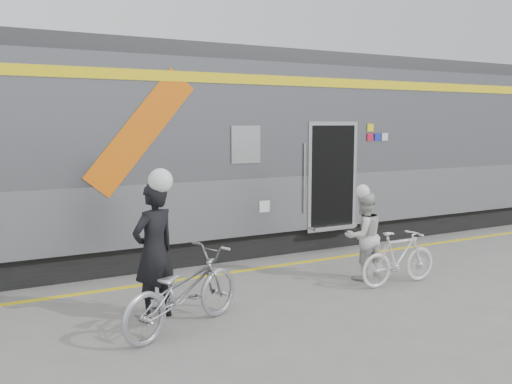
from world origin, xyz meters
TOP-DOWN VIEW (x-y plane):
  - ground at (0.00, 0.00)m, footprint 90.00×90.00m
  - train at (-0.09, 4.19)m, footprint 24.00×3.17m
  - safety_strip at (0.00, 2.15)m, footprint 24.00×0.12m
  - man at (-2.35, 0.57)m, footprint 0.81×0.69m
  - bicycle_left at (-2.15, 0.02)m, footprint 2.08×1.43m
  - woman at (1.37, 0.76)m, footprint 0.73×0.57m
  - bicycle_right at (1.67, 0.21)m, footprint 1.51×0.45m
  - helmet_man at (-2.35, 0.57)m, footprint 0.33×0.33m
  - helmet_woman at (1.37, 0.76)m, footprint 0.24×0.24m

SIDE VIEW (x-z plane):
  - ground at x=0.00m, z-range 0.00..0.00m
  - safety_strip at x=0.00m, z-range 0.00..0.01m
  - bicycle_right at x=1.67m, z-range 0.00..0.90m
  - bicycle_left at x=-2.15m, z-range 0.00..1.03m
  - woman at x=1.37m, z-range 0.00..1.49m
  - man at x=-2.35m, z-range 0.00..1.88m
  - helmet_woman at x=1.37m, z-range 1.49..1.73m
  - helmet_man at x=-2.35m, z-range 1.88..2.21m
  - train at x=-0.09m, z-range 0.00..4.10m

